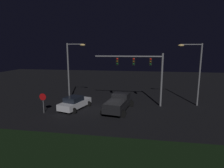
{
  "coord_description": "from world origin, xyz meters",
  "views": [
    {
      "loc": [
        3.08,
        -20.01,
        6.95
      ],
      "look_at": [
        -0.33,
        1.4,
        2.88
      ],
      "focal_mm": 29.69,
      "sensor_mm": 36.0,
      "label": 1
    }
  ],
  "objects_px": {
    "car_sedan": "(75,103)",
    "street_lamp_right": "(195,67)",
    "stop_sign": "(43,99)",
    "traffic_signal_gantry": "(142,66)",
    "pickup_truck": "(119,102)",
    "street_lamp_left": "(72,65)"
  },
  "relations": [
    {
      "from": "traffic_signal_gantry",
      "to": "street_lamp_right",
      "type": "xyz_separation_m",
      "value": [
        6.41,
        1.01,
        -0.01
      ]
    },
    {
      "from": "pickup_truck",
      "to": "street_lamp_left",
      "type": "bearing_deg",
      "value": 77.11
    },
    {
      "from": "street_lamp_left",
      "to": "traffic_signal_gantry",
      "type": "bearing_deg",
      "value": -1.85
    },
    {
      "from": "pickup_truck",
      "to": "stop_sign",
      "type": "relative_size",
      "value": 2.54
    },
    {
      "from": "car_sedan",
      "to": "traffic_signal_gantry",
      "type": "distance_m",
      "value": 9.13
    },
    {
      "from": "street_lamp_right",
      "to": "stop_sign",
      "type": "relative_size",
      "value": 3.44
    },
    {
      "from": "traffic_signal_gantry",
      "to": "car_sedan",
      "type": "bearing_deg",
      "value": -160.85
    },
    {
      "from": "stop_sign",
      "to": "pickup_truck",
      "type": "bearing_deg",
      "value": 15.62
    },
    {
      "from": "car_sedan",
      "to": "street_lamp_right",
      "type": "distance_m",
      "value": 15.14
    },
    {
      "from": "car_sedan",
      "to": "traffic_signal_gantry",
      "type": "height_order",
      "value": "traffic_signal_gantry"
    },
    {
      "from": "traffic_signal_gantry",
      "to": "stop_sign",
      "type": "bearing_deg",
      "value": -156.17
    },
    {
      "from": "street_lamp_right",
      "to": "car_sedan",
      "type": "bearing_deg",
      "value": -165.39
    },
    {
      "from": "pickup_truck",
      "to": "traffic_signal_gantry",
      "type": "relative_size",
      "value": 0.68
    },
    {
      "from": "stop_sign",
      "to": "traffic_signal_gantry",
      "type": "bearing_deg",
      "value": 23.83
    },
    {
      "from": "car_sedan",
      "to": "traffic_signal_gantry",
      "type": "xyz_separation_m",
      "value": [
        7.68,
        2.67,
        4.16
      ]
    },
    {
      "from": "street_lamp_left",
      "to": "stop_sign",
      "type": "height_order",
      "value": "street_lamp_left"
    },
    {
      "from": "car_sedan",
      "to": "street_lamp_left",
      "type": "xyz_separation_m",
      "value": [
        -1.34,
        2.96,
        4.16
      ]
    },
    {
      "from": "traffic_signal_gantry",
      "to": "pickup_truck",
      "type": "bearing_deg",
      "value": -135.81
    },
    {
      "from": "pickup_truck",
      "to": "street_lamp_right",
      "type": "xyz_separation_m",
      "value": [
        8.88,
        3.41,
        3.89
      ]
    },
    {
      "from": "street_lamp_right",
      "to": "stop_sign",
      "type": "distance_m",
      "value": 18.19
    },
    {
      "from": "pickup_truck",
      "to": "car_sedan",
      "type": "xyz_separation_m",
      "value": [
        -5.21,
        -0.26,
        -0.26
      ]
    },
    {
      "from": "car_sedan",
      "to": "street_lamp_right",
      "type": "bearing_deg",
      "value": -59.21
    }
  ]
}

